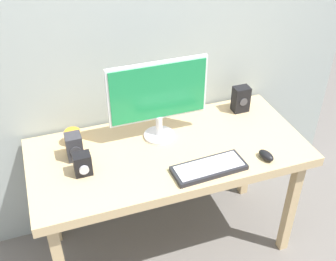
% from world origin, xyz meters
% --- Properties ---
extents(ground_plane, '(6.00, 6.00, 0.00)m').
position_xyz_m(ground_plane, '(0.00, 0.00, 0.00)').
color(ground_plane, slate).
extents(desk, '(1.49, 0.69, 0.76)m').
position_xyz_m(desk, '(0.00, 0.00, 0.69)').
color(desk, tan).
rests_on(desk, ground_plane).
extents(monitor, '(0.54, 0.17, 0.45)m').
position_xyz_m(monitor, '(-0.01, 0.13, 1.02)').
color(monitor, silver).
rests_on(monitor, desk).
extents(keyboard_primary, '(0.38, 0.17, 0.03)m').
position_xyz_m(keyboard_primary, '(0.13, -0.23, 0.78)').
color(keyboard_primary, '#232328').
rests_on(keyboard_primary, desk).
extents(mouse, '(0.07, 0.11, 0.04)m').
position_xyz_m(mouse, '(0.45, -0.25, 0.79)').
color(mouse, black).
rests_on(mouse, desk).
extents(speaker_right, '(0.10, 0.08, 0.16)m').
position_xyz_m(speaker_right, '(0.54, 0.22, 0.84)').
color(speaker_right, black).
rests_on(speaker_right, desk).
extents(speaker_left, '(0.08, 0.09, 0.14)m').
position_xyz_m(speaker_left, '(-0.48, 0.09, 0.84)').
color(speaker_left, '#333338').
rests_on(speaker_left, desk).
extents(audio_controller, '(0.09, 0.08, 0.12)m').
position_xyz_m(audio_controller, '(-0.47, -0.05, 0.82)').
color(audio_controller, black).
rests_on(audio_controller, desk).
extents(coffee_mug, '(0.08, 0.08, 0.09)m').
position_xyz_m(coffee_mug, '(-0.48, 0.21, 0.81)').
color(coffee_mug, orange).
rests_on(coffee_mug, desk).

